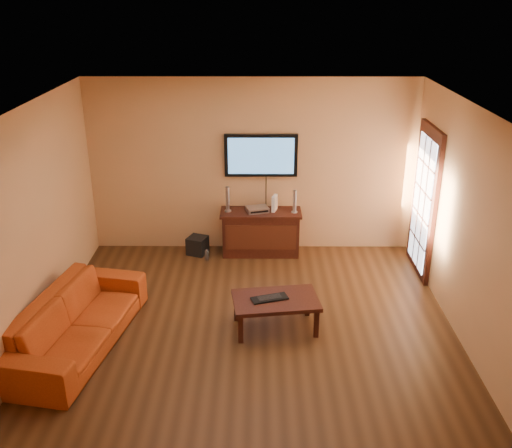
{
  "coord_description": "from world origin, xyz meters",
  "views": [
    {
      "loc": [
        0.1,
        -5.91,
        3.89
      ],
      "look_at": [
        0.07,
        0.8,
        1.1
      ],
      "focal_mm": 40.0,
      "sensor_mm": 36.0,
      "label": 1
    }
  ],
  "objects_px": {
    "speaker_left": "(228,200)",
    "bottle": "(207,255)",
    "television": "(261,155)",
    "av_receiver": "(257,209)",
    "game_console": "(275,203)",
    "sofa": "(76,313)",
    "media_console": "(261,232)",
    "keyboard": "(270,298)",
    "coffee_table": "(276,303)",
    "speaker_right": "(295,202)",
    "subwoofer": "(197,245)"
  },
  "relations": [
    {
      "from": "speaker_left",
      "to": "keyboard",
      "type": "xyz_separation_m",
      "value": [
        0.61,
        -2.17,
        -0.46
      ]
    },
    {
      "from": "game_console",
      "to": "subwoofer",
      "type": "height_order",
      "value": "game_console"
    },
    {
      "from": "coffee_table",
      "to": "speaker_left",
      "type": "distance_m",
      "value": 2.33
    },
    {
      "from": "subwoofer",
      "to": "keyboard",
      "type": "bearing_deg",
      "value": -41.75
    },
    {
      "from": "coffee_table",
      "to": "speaker_left",
      "type": "height_order",
      "value": "speaker_left"
    },
    {
      "from": "television",
      "to": "game_console",
      "type": "bearing_deg",
      "value": -36.93
    },
    {
      "from": "television",
      "to": "speaker_left",
      "type": "relative_size",
      "value": 2.8
    },
    {
      "from": "sofa",
      "to": "coffee_table",
      "type": "bearing_deg",
      "value": -70.42
    },
    {
      "from": "media_console",
      "to": "bottle",
      "type": "bearing_deg",
      "value": -162.38
    },
    {
      "from": "av_receiver",
      "to": "game_console",
      "type": "height_order",
      "value": "game_console"
    },
    {
      "from": "coffee_table",
      "to": "subwoofer",
      "type": "height_order",
      "value": "coffee_table"
    },
    {
      "from": "subwoofer",
      "to": "speaker_left",
      "type": "bearing_deg",
      "value": 24.83
    },
    {
      "from": "bottle",
      "to": "coffee_table",
      "type": "bearing_deg",
      "value": -61.92
    },
    {
      "from": "sofa",
      "to": "keyboard",
      "type": "bearing_deg",
      "value": -70.33
    },
    {
      "from": "av_receiver",
      "to": "bottle",
      "type": "bearing_deg",
      "value": -177.18
    },
    {
      "from": "keyboard",
      "to": "sofa",
      "type": "bearing_deg",
      "value": -170.77
    },
    {
      "from": "bottle",
      "to": "keyboard",
      "type": "bearing_deg",
      "value": -63.79
    },
    {
      "from": "bottle",
      "to": "speaker_right",
      "type": "bearing_deg",
      "value": 9.83
    },
    {
      "from": "speaker_right",
      "to": "subwoofer",
      "type": "xyz_separation_m",
      "value": [
        -1.51,
        0.01,
        -0.73
      ]
    },
    {
      "from": "speaker_right",
      "to": "bottle",
      "type": "relative_size",
      "value": 1.9
    },
    {
      "from": "sofa",
      "to": "speaker_right",
      "type": "height_order",
      "value": "speaker_right"
    },
    {
      "from": "television",
      "to": "game_console",
      "type": "distance_m",
      "value": 0.76
    },
    {
      "from": "media_console",
      "to": "bottle",
      "type": "distance_m",
      "value": 0.91
    },
    {
      "from": "television",
      "to": "av_receiver",
      "type": "relative_size",
      "value": 3.42
    },
    {
      "from": "television",
      "to": "subwoofer",
      "type": "distance_m",
      "value": 1.73
    },
    {
      "from": "media_console",
      "to": "coffee_table",
      "type": "height_order",
      "value": "media_console"
    },
    {
      "from": "av_receiver",
      "to": "bottle",
      "type": "distance_m",
      "value": 1.05
    },
    {
      "from": "media_console",
      "to": "game_console",
      "type": "distance_m",
      "value": 0.52
    },
    {
      "from": "keyboard",
      "to": "bottle",
      "type": "bearing_deg",
      "value": 116.21
    },
    {
      "from": "coffee_table",
      "to": "keyboard",
      "type": "distance_m",
      "value": 0.1
    },
    {
      "from": "sofa",
      "to": "game_console",
      "type": "bearing_deg",
      "value": -32.01
    },
    {
      "from": "coffee_table",
      "to": "bottle",
      "type": "bearing_deg",
      "value": 118.08
    },
    {
      "from": "speaker_left",
      "to": "bottle",
      "type": "distance_m",
      "value": 0.9
    },
    {
      "from": "speaker_left",
      "to": "speaker_right",
      "type": "height_order",
      "value": "speaker_left"
    },
    {
      "from": "sofa",
      "to": "bottle",
      "type": "distance_m",
      "value": 2.63
    },
    {
      "from": "coffee_table",
      "to": "sofa",
      "type": "distance_m",
      "value": 2.34
    },
    {
      "from": "game_console",
      "to": "subwoofer",
      "type": "distance_m",
      "value": 1.39
    },
    {
      "from": "speaker_left",
      "to": "bottle",
      "type": "height_order",
      "value": "speaker_left"
    },
    {
      "from": "av_receiver",
      "to": "game_console",
      "type": "bearing_deg",
      "value": -8.27
    },
    {
      "from": "media_console",
      "to": "keyboard",
      "type": "bearing_deg",
      "value": -87.34
    },
    {
      "from": "television",
      "to": "coffee_table",
      "type": "distance_m",
      "value": 2.64
    },
    {
      "from": "speaker_left",
      "to": "game_console",
      "type": "xyz_separation_m",
      "value": [
        0.72,
        0.03,
        -0.06
      ]
    },
    {
      "from": "speaker_right",
      "to": "av_receiver",
      "type": "distance_m",
      "value": 0.58
    },
    {
      "from": "media_console",
      "to": "av_receiver",
      "type": "xyz_separation_m",
      "value": [
        -0.05,
        0.0,
        0.39
      ]
    },
    {
      "from": "speaker_left",
      "to": "keyboard",
      "type": "distance_m",
      "value": 2.3
    },
    {
      "from": "sofa",
      "to": "av_receiver",
      "type": "xyz_separation_m",
      "value": [
        2.08,
        2.53,
        0.31
      ]
    },
    {
      "from": "speaker_right",
      "to": "keyboard",
      "type": "xyz_separation_m",
      "value": [
        -0.41,
        -2.13,
        -0.44
      ]
    },
    {
      "from": "sofa",
      "to": "game_console",
      "type": "relative_size",
      "value": 8.94
    },
    {
      "from": "speaker_right",
      "to": "subwoofer",
      "type": "relative_size",
      "value": 1.28
    },
    {
      "from": "coffee_table",
      "to": "av_receiver",
      "type": "xyz_separation_m",
      "value": [
        -0.23,
        2.16,
        0.38
      ]
    }
  ]
}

